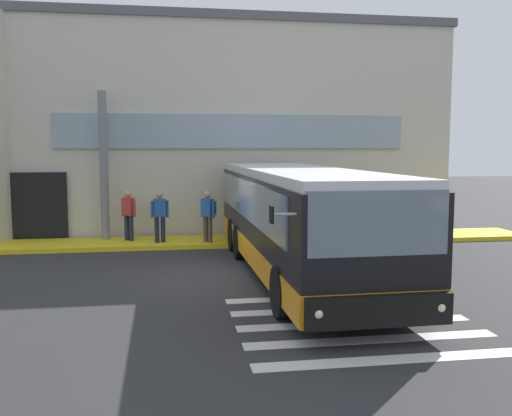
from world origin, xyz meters
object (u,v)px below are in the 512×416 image
object	(u,v)px
passenger_near_column	(129,213)
entry_support_column	(104,166)
passenger_by_doorway	(160,214)
passenger_at_curb_edge	(208,213)
bus_main_foreground	(298,222)

from	to	relation	value
passenger_near_column	entry_support_column	bearing A→B (deg)	151.63
passenger_by_doorway	entry_support_column	bearing A→B (deg)	152.19
entry_support_column	passenger_by_doorway	distance (m)	2.58
entry_support_column	passenger_at_curb_edge	bearing A→B (deg)	-18.78
passenger_by_doorway	passenger_at_curb_edge	distance (m)	1.58
passenger_near_column	passenger_at_curb_edge	size ratio (longest dim) A/B	1.00
bus_main_foreground	passenger_at_curb_edge	distance (m)	4.77
bus_main_foreground	passenger_near_column	world-z (taller)	bus_main_foreground
entry_support_column	passenger_near_column	bearing A→B (deg)	-28.37
bus_main_foreground	passenger_at_curb_edge	xyz separation A→B (m)	(-1.96, 4.34, -0.22)
bus_main_foreground	passenger_near_column	bearing A→B (deg)	131.99
passenger_near_column	passenger_at_curb_edge	distance (m)	2.69
entry_support_column	bus_main_foreground	bearing A→B (deg)	-45.73
passenger_by_doorway	passenger_at_curb_edge	world-z (taller)	same
entry_support_column	passenger_near_column	distance (m)	1.79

